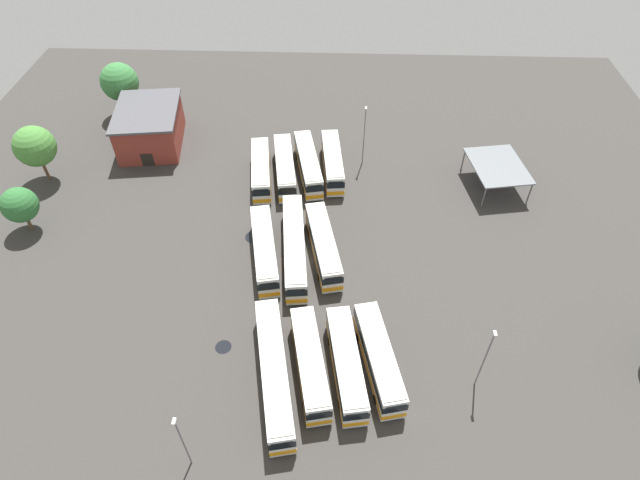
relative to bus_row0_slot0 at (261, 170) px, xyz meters
The scene contains 22 objects.
ground_plane 17.16m from the bus_row0_slot0, 27.00° to the left, with size 113.74×113.74×0.00m, color #383533.
bus_row0_slot0 is the anchor object (origin of this frame).
bus_row0_slot1 3.48m from the bus_row0_slot0, 102.76° to the left, with size 12.69×4.31×3.62m.
bus_row0_slot2 6.94m from the bus_row0_slot0, 103.59° to the left, with size 13.11×5.00×3.62m.
bus_row0_slot3 10.53m from the bus_row0_slot0, 102.53° to the left, with size 12.38×3.70×3.62m.
bus_row1_slot0 16.10m from the bus_row0_slot0, ahead, with size 13.17×4.95×3.62m.
bus_row1_slot1 16.28m from the bus_row0_slot0, 21.52° to the left, with size 16.03×4.16×3.62m.
bus_row1_slot2 17.71m from the bus_row0_slot0, 32.58° to the left, with size 12.97×5.14×3.62m.
bus_row2_slot0 33.06m from the bus_row0_slot0, ahead, with size 16.04×5.57×3.62m.
bus_row2_slot1 32.85m from the bus_row0_slot0, 15.49° to the left, with size 12.24×4.83×3.62m.
bus_row2_slot2 33.91m from the bus_row0_slot0, 21.51° to the left, with size 12.33×4.43×3.62m.
bus_row2_slot3 34.56m from the bus_row0_slot0, 27.08° to the left, with size 12.20×5.05×3.62m.
depot_building 20.29m from the bus_row0_slot0, 115.40° to the right, with size 13.68×10.97×6.10m.
maintenance_shelter 33.67m from the bus_row0_slot0, 90.25° to the left, with size 10.40×8.62×3.62m.
lamp_post_mid_lot 41.34m from the bus_row0_slot0, ahead, with size 0.56×0.28×8.21m.
lamp_post_far_corner 15.91m from the bus_row0_slot0, 108.15° to the left, with size 0.56×0.28×9.53m.
lamp_post_by_building 41.26m from the bus_row0_slot0, 38.43° to the left, with size 0.56×0.28×9.00m.
tree_northwest 31.59m from the bus_row0_slot0, 88.39° to the right, with size 5.73×5.73×8.60m.
tree_west_edge 31.59m from the bus_row0_slot0, 68.73° to the right, with size 4.60×4.60×6.46m.
tree_northeast 30.65m from the bus_row0_slot0, 124.63° to the right, with size 6.11×6.11×9.01m.
puddle_back_corner 12.02m from the bus_row0_slot0, ahead, with size 2.40×2.40×0.01m, color black.
puddle_front_lane 28.91m from the bus_row0_slot0, ahead, with size 1.77×1.77×0.01m, color black.
Camera 1 is at (44.85, 3.17, 48.01)m, focal length 29.32 mm.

